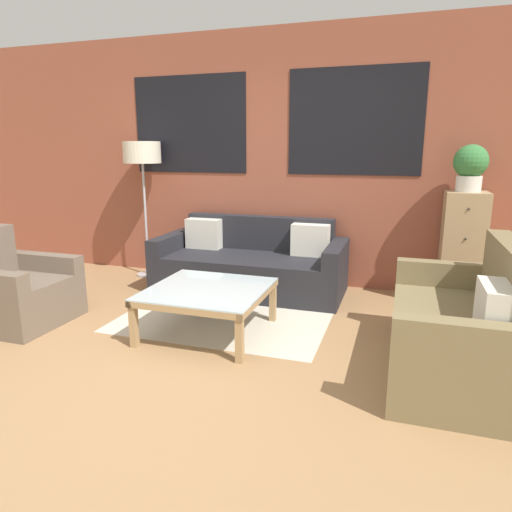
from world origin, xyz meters
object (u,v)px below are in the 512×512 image
object	(u,v)px
couch_dark	(251,265)
drawer_cabinet	(462,249)
settee_vintage	(461,331)
armchair_corner	(16,292)
floor_lamp	(142,158)
potted_plant	(470,166)
coffee_table	(208,294)

from	to	relation	value
couch_dark	drawer_cabinet	bearing A→B (deg)	5.57
settee_vintage	armchair_corner	xyz separation A→B (m)	(-3.67, -0.17, -0.03)
couch_dark	floor_lamp	xyz separation A→B (m)	(-1.40, 0.18, 1.14)
couch_dark	armchair_corner	world-z (taller)	armchair_corner
couch_dark	armchair_corner	bearing A→B (deg)	-137.31
potted_plant	armchair_corner	bearing A→B (deg)	-155.16
settee_vintage	drawer_cabinet	bearing A→B (deg)	84.95
settee_vintage	drawer_cabinet	size ratio (longest dim) A/B	1.37
couch_dark	armchair_corner	distance (m)	2.30
couch_dark	coffee_table	xyz separation A→B (m)	(0.05, -1.27, 0.06)
potted_plant	coffee_table	bearing A→B (deg)	-144.61
settee_vintage	armchair_corner	size ratio (longest dim) A/B	1.83
coffee_table	potted_plant	xyz separation A→B (m)	(2.08, 1.48, 1.02)
settee_vintage	potted_plant	xyz separation A→B (m)	(0.14, 1.59, 1.06)
couch_dark	settee_vintage	xyz separation A→B (m)	(1.98, -1.39, 0.03)
armchair_corner	floor_lamp	xyz separation A→B (m)	(0.29, 1.74, 1.14)
armchair_corner	couch_dark	bearing A→B (deg)	42.69
floor_lamp	potted_plant	size ratio (longest dim) A/B	3.63
couch_dark	drawer_cabinet	size ratio (longest dim) A/B	1.80
armchair_corner	coffee_table	bearing A→B (deg)	9.47
coffee_table	floor_lamp	size ratio (longest dim) A/B	0.59
coffee_table	settee_vintage	bearing A→B (deg)	-3.48
drawer_cabinet	potted_plant	world-z (taller)	potted_plant
armchair_corner	floor_lamp	world-z (taller)	floor_lamp
settee_vintage	coffee_table	size ratio (longest dim) A/B	1.61
coffee_table	floor_lamp	xyz separation A→B (m)	(-1.45, 1.45, 1.08)
couch_dark	coffee_table	world-z (taller)	couch_dark
armchair_corner	coffee_table	xyz separation A→B (m)	(1.74, 0.29, 0.06)
armchair_corner	floor_lamp	size ratio (longest dim) A/B	0.52
couch_dark	floor_lamp	distance (m)	1.81
couch_dark	armchair_corner	size ratio (longest dim) A/B	2.41
couch_dark	coffee_table	size ratio (longest dim) A/B	2.12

